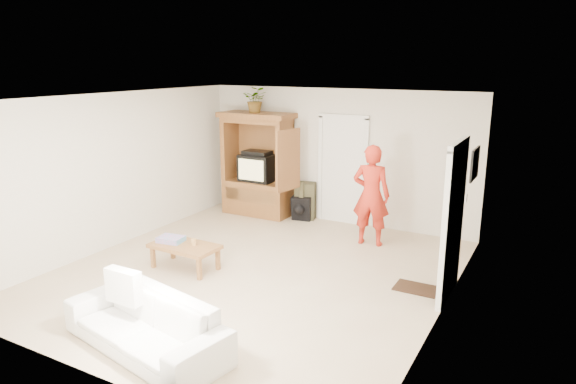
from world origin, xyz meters
name	(u,v)px	position (x,y,z in m)	size (l,w,h in m)	color
floor	(255,272)	(0.00, 0.00, 0.00)	(6.00, 6.00, 0.00)	tan
ceiling	(252,98)	(0.00, 0.00, 2.60)	(6.00, 6.00, 0.00)	white
wall_back	(336,156)	(0.00, 3.00, 1.30)	(5.50, 5.50, 0.00)	silver
wall_front	(83,256)	(0.00, -3.00, 1.30)	(5.50, 5.50, 0.00)	silver
wall_left	(117,170)	(-2.75, 0.00, 1.30)	(6.00, 6.00, 0.00)	silver
wall_right	(447,216)	(2.75, 0.00, 1.30)	(6.00, 6.00, 0.00)	silver
armoire	(259,171)	(-1.58, 2.66, 0.91)	(1.82, 1.14, 2.10)	brown
door_back	(343,171)	(0.15, 2.97, 1.02)	(0.85, 0.05, 2.04)	white
doorway_right	(453,224)	(2.73, 0.60, 1.02)	(0.05, 0.90, 2.04)	black
framed_picture	(475,164)	(2.73, 1.90, 1.60)	(0.03, 0.60, 0.48)	black
doormat	(417,288)	(2.30, 0.60, 0.01)	(0.60, 0.40, 0.02)	#382316
plant	(256,100)	(-1.60, 2.63, 2.35)	(0.46, 0.40, 0.51)	#4C7238
man	(371,195)	(1.08, 2.03, 0.88)	(0.64, 0.42, 1.75)	red
sofa	(146,324)	(0.10, -2.37, 0.30)	(2.06, 0.80, 0.60)	white
coffee_table	(185,248)	(-1.01, -0.38, 0.34)	(1.06, 0.60, 0.39)	#925D32
towel	(171,239)	(-1.28, -0.38, 0.43)	(0.38, 0.28, 0.08)	#E14B98
candle	(194,242)	(-0.87, -0.33, 0.44)	(0.08, 0.08, 0.10)	tan
backpack_black	(302,208)	(-0.59, 2.69, 0.24)	(0.39, 0.23, 0.48)	black
backpack_olive	(305,201)	(-0.58, 2.81, 0.37)	(0.39, 0.29, 0.75)	#47442B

